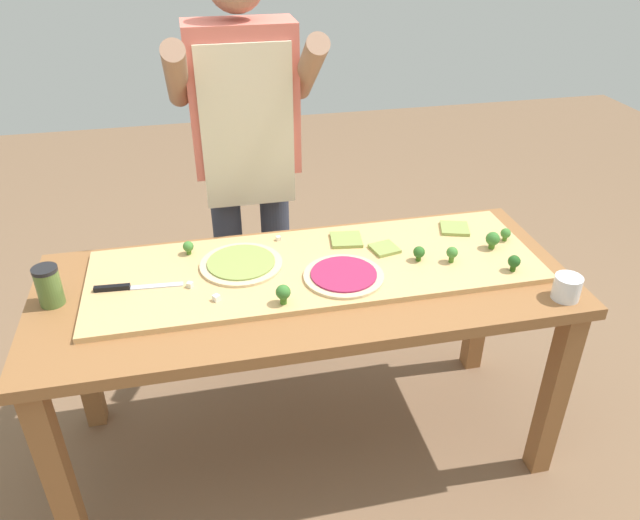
{
  "coord_description": "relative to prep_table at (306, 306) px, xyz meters",
  "views": [
    {
      "loc": [
        -0.31,
        -1.63,
        1.83
      ],
      "look_at": [
        0.05,
        0.03,
        0.8
      ],
      "focal_mm": 34.11,
      "sensor_mm": 36.0,
      "label": 1
    }
  ],
  "objects": [
    {
      "name": "cook_center",
      "position": [
        -0.11,
        0.62,
        0.35
      ],
      "size": [
        0.54,
        0.39,
        1.67
      ],
      "color": "#333847",
      "rests_on": "ground"
    },
    {
      "name": "pizza_whole_beet_magenta",
      "position": [
        0.12,
        -0.04,
        0.13
      ],
      "size": [
        0.26,
        0.26,
        0.02
      ],
      "color": "beige",
      "rests_on": "cutting_board"
    },
    {
      "name": "cheese_crumble_b",
      "position": [
        -0.37,
        0.01,
        0.13
      ],
      "size": [
        0.02,
        0.02,
        0.02
      ],
      "primitive_type": "cube",
      "rotation": [
        0.0,
        0.0,
        0.98
      ],
      "color": "silver",
      "rests_on": "cutting_board"
    },
    {
      "name": "cheese_crumble_c",
      "position": [
        -0.29,
        -0.08,
        0.13
      ],
      "size": [
        0.03,
        0.03,
        0.02
      ],
      "primitive_type": "cube",
      "rotation": [
        0.0,
        0.0,
        0.58
      ],
      "color": "white",
      "rests_on": "cutting_board"
    },
    {
      "name": "pizza_whole_pesto_green",
      "position": [
        -0.2,
        0.1,
        0.13
      ],
      "size": [
        0.27,
        0.27,
        0.02
      ],
      "color": "beige",
      "rests_on": "cutting_board"
    },
    {
      "name": "broccoli_floret_center_left",
      "position": [
        0.39,
        0.01,
        0.15
      ],
      "size": [
        0.04,
        0.04,
        0.05
      ],
      "color": "#366618",
      "rests_on": "cutting_board"
    },
    {
      "name": "pizza_slice_near_right",
      "position": [
        0.6,
        0.19,
        0.13
      ],
      "size": [
        0.13,
        0.13,
        0.01
      ],
      "primitive_type": "cube",
      "rotation": [
        0.0,
        0.0,
        -0.3
      ],
      "color": "#899E4C",
      "rests_on": "cutting_board"
    },
    {
      "name": "broccoli_floret_front_left",
      "position": [
        0.67,
        -0.12,
        0.16
      ],
      "size": [
        0.04,
        0.04,
        0.06
      ],
      "color": "#2C5915",
      "rests_on": "cutting_board"
    },
    {
      "name": "pizza_slice_far_right",
      "position": [
        0.3,
        0.1,
        0.13
      ],
      "size": [
        0.1,
        0.1,
        0.01
      ],
      "primitive_type": "cube",
      "rotation": [
        0.0,
        0.0,
        0.21
      ],
      "color": "#899E4C",
      "rests_on": "cutting_board"
    },
    {
      "name": "chefs_knife",
      "position": [
        -0.56,
        0.04,
        0.13
      ],
      "size": [
        0.27,
        0.04,
        0.02
      ],
      "color": "#B7BABF",
      "rests_on": "cutting_board"
    },
    {
      "name": "sauce_jar",
      "position": [
        -0.78,
        0.04,
        0.17
      ],
      "size": [
        0.08,
        0.08,
        0.13
      ],
      "color": "#517033",
      "rests_on": "prep_table"
    },
    {
      "name": "cutting_board",
      "position": [
        0.05,
        0.06,
        0.11
      ],
      "size": [
        1.49,
        0.49,
        0.02
      ],
      "primitive_type": "cube",
      "color": "tan",
      "rests_on": "prep_table"
    },
    {
      "name": "broccoli_floret_back_mid",
      "position": [
        -0.1,
        -0.14,
        0.16
      ],
      "size": [
        0.05,
        0.05,
        0.06
      ],
      "color": "#3F7220",
      "rests_on": "cutting_board"
    },
    {
      "name": "broccoli_floret_front_mid",
      "position": [
        0.74,
        0.08,
        0.15
      ],
      "size": [
        0.04,
        0.04,
        0.05
      ],
      "color": "#487A23",
      "rests_on": "cutting_board"
    },
    {
      "name": "flour_cup",
      "position": [
        0.77,
        -0.27,
        0.14
      ],
      "size": [
        0.09,
        0.09,
        0.08
      ],
      "color": "white",
      "rests_on": "prep_table"
    },
    {
      "name": "cheese_crumble_a",
      "position": [
        -0.05,
        0.25,
        0.13
      ],
      "size": [
        0.02,
        0.02,
        0.02
      ],
      "primitive_type": "cube",
      "rotation": [
        0.0,
        0.0,
        0.12
      ],
      "color": "silver",
      "rests_on": "cutting_board"
    },
    {
      "name": "broccoli_floret_back_left",
      "position": [
        -0.36,
        0.22,
        0.15
      ],
      "size": [
        0.04,
        0.04,
        0.05
      ],
      "color": "#487A23",
      "rests_on": "cutting_board"
    },
    {
      "name": "broccoli_floret_front_right",
      "position": [
        0.67,
        0.03,
        0.16
      ],
      "size": [
        0.05,
        0.05,
        0.06
      ],
      "color": "#3F7220",
      "rests_on": "cutting_board"
    },
    {
      "name": "prep_table",
      "position": [
        0.0,
        0.0,
        0.0
      ],
      "size": [
        1.74,
        0.71,
        0.75
      ],
      "color": "brown",
      "rests_on": "ground"
    },
    {
      "name": "pizza_slice_near_left",
      "position": [
        0.19,
        0.19,
        0.13
      ],
      "size": [
        0.12,
        0.12,
        0.01
      ],
      "primitive_type": "cube",
      "rotation": [
        0.0,
        0.0,
        -0.14
      ],
      "color": "#899E4C",
      "rests_on": "cutting_board"
    },
    {
      "name": "ground_plane",
      "position": [
        0.0,
        0.0,
        -0.65
      ],
      "size": [
        8.0,
        8.0,
        0.0
      ],
      "primitive_type": "plane",
      "color": "brown"
    },
    {
      "name": "broccoli_floret_center_right",
      "position": [
        0.49,
        -0.02,
        0.16
      ],
      "size": [
        0.04,
        0.04,
        0.06
      ],
      "color": "#487A23",
      "rests_on": "cutting_board"
    }
  ]
}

